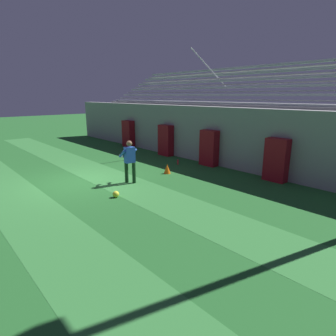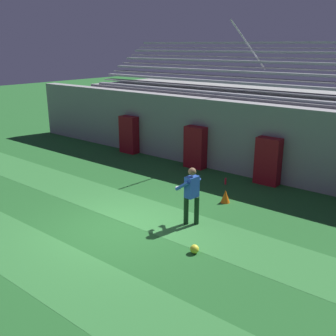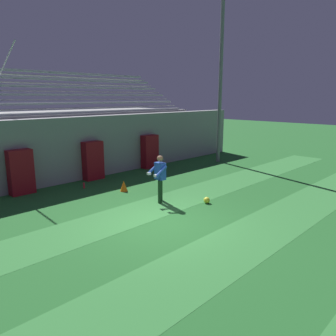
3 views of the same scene
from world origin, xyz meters
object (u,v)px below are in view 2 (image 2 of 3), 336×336
Objects in this scene: padding_pillar_gate_right at (268,161)px; soccer_ball at (195,249)px; padding_pillar_far_left at (129,135)px; traffic_cone at (225,196)px; padding_pillar_gate_left at (195,147)px; goalkeeper at (191,192)px; water_bottle at (226,181)px.

padding_pillar_gate_right is 7.81× the size of soccer_ball.
soccer_ball is at bearing -36.43° from padding_pillar_far_left.
padding_pillar_far_left reaches higher than traffic_cone.
padding_pillar_gate_left is at bearing 180.00° from padding_pillar_gate_right.
padding_pillar_far_left reaches higher than goalkeeper.
traffic_cone is at bearing -95.57° from padding_pillar_gate_right.
traffic_cone is at bearing 91.55° from goalkeeper.
padding_pillar_gate_left is 4.09× the size of traffic_cone.
padding_pillar_gate_right is at bearing 84.43° from traffic_cone.
water_bottle is at bearing 120.64° from traffic_cone.
traffic_cone is at bearing 108.46° from soccer_ball.
padding_pillar_gate_left and padding_pillar_far_left have the same top height.
padding_pillar_gate_right is at bearing 41.79° from water_bottle.
padding_pillar_far_left is 1.03× the size of goalkeeper.
padding_pillar_gate_right is 2.59m from traffic_cone.
padding_pillar_gate_right is (3.19, 0.00, 0.00)m from padding_pillar_gate_left.
water_bottle is at bearing -9.79° from padding_pillar_far_left.
padding_pillar_gate_left is 3.77m from padding_pillar_far_left.
water_bottle is at bearing -138.21° from padding_pillar_gate_right.
goalkeeper is (3.00, -4.48, 0.10)m from padding_pillar_gate_left.
soccer_ball is at bearing -81.64° from padding_pillar_gate_right.
padding_pillar_far_left is 8.12m from goalkeeper.
water_bottle is (-0.94, 3.47, -0.83)m from goalkeeper.
padding_pillar_far_left reaches higher than soccer_ball.
padding_pillar_gate_right reaches higher than goalkeeper.
padding_pillar_gate_left is 1.00× the size of padding_pillar_far_left.
goalkeeper is at bearing -92.43° from padding_pillar_gate_right.
padding_pillar_gate_right is 7.15× the size of water_bottle.
soccer_ball is (1.04, -1.29, -0.84)m from goalkeeper.
padding_pillar_gate_right and padding_pillar_far_left have the same top height.
padding_pillar_gate_left is at bearing 139.74° from traffic_cone.
padding_pillar_gate_left is at bearing 154.01° from water_bottle.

